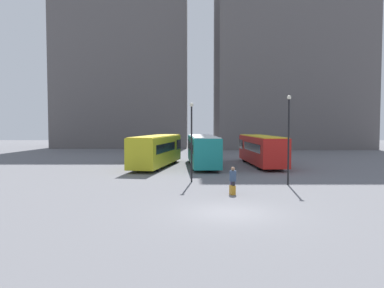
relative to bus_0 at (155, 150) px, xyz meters
name	(u,v)px	position (x,y,z in m)	size (l,w,h in m)	color
ground_plane	(228,213)	(5.21, -19.05, -1.66)	(160.00, 160.00, 0.00)	slate
building_block_left	(121,69)	(-9.18, 32.10, 12.55)	(23.40, 10.66, 28.42)	#5B5656
building_block_right	(285,40)	(20.69, 32.10, 17.83)	(25.60, 17.61, 38.98)	#5B5656
bus_0	(155,150)	(0.00, 0.00, 0.00)	(4.39, 11.52, 3.04)	gold
bus_1	(201,149)	(4.50, 0.60, -0.01)	(3.06, 11.84, 3.02)	#19847F
bus_2	(260,149)	(10.43, 1.12, -0.03)	(3.08, 11.41, 2.99)	red
traveler	(231,178)	(5.91, -14.10, -0.71)	(0.53, 0.53, 1.60)	#382D4C
suitcase	(231,190)	(5.83, -14.61, -1.38)	(0.37, 0.42, 0.80)	#B27A1E
lamp_post_0	(287,133)	(10.02, -11.06, 1.90)	(0.28, 0.28, 6.11)	black
lamp_post_1	(190,136)	(3.42, -9.74, 1.68)	(0.28, 0.28, 5.68)	black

